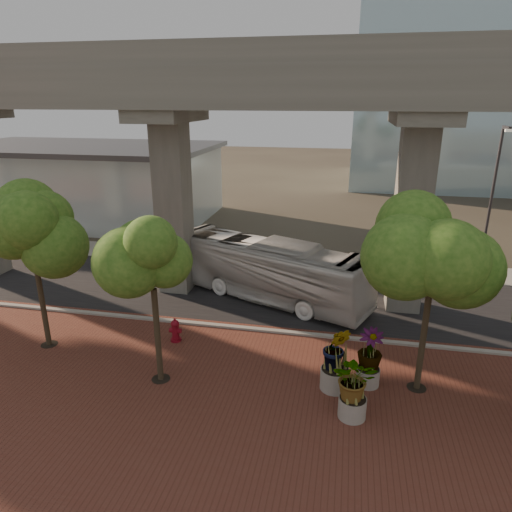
# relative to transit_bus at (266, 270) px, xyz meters

# --- Properties ---
(ground) EXTENTS (160.00, 160.00, 0.00)m
(ground) POSITION_rel_transit_bus_xyz_m (0.97, -1.77, -1.57)
(ground) COLOR #342E25
(ground) RESTS_ON ground
(brick_plaza) EXTENTS (70.00, 13.00, 0.06)m
(brick_plaza) POSITION_rel_transit_bus_xyz_m (0.97, -9.77, -1.54)
(brick_plaza) COLOR brown
(brick_plaza) RESTS_ON ground
(asphalt_road) EXTENTS (90.00, 8.00, 0.04)m
(asphalt_road) POSITION_rel_transit_bus_xyz_m (0.97, 0.23, -1.55)
(asphalt_road) COLOR black
(asphalt_road) RESTS_ON ground
(curb_strip) EXTENTS (70.00, 0.25, 0.16)m
(curb_strip) POSITION_rel_transit_bus_xyz_m (0.97, -3.77, -1.49)
(curb_strip) COLOR #9B9991
(curb_strip) RESTS_ON ground
(far_sidewalk) EXTENTS (90.00, 3.00, 0.06)m
(far_sidewalk) POSITION_rel_transit_bus_xyz_m (0.97, 5.73, -1.54)
(far_sidewalk) COLOR #9B9991
(far_sidewalk) RESTS_ON ground
(transit_viaduct) EXTENTS (72.00, 5.60, 12.40)m
(transit_viaduct) POSITION_rel_transit_bus_xyz_m (0.97, 0.23, 5.71)
(transit_viaduct) COLOR gray
(transit_viaduct) RESTS_ON ground
(station_pavilion) EXTENTS (23.00, 13.00, 6.30)m
(station_pavilion) POSITION_rel_transit_bus_xyz_m (-19.03, 14.23, 1.64)
(station_pavilion) COLOR silver
(station_pavilion) RESTS_ON ground
(transit_bus) EXTENTS (11.44, 6.86, 3.15)m
(transit_bus) POSITION_rel_transit_bus_xyz_m (0.00, 0.00, 0.00)
(transit_bus) COLOR silver
(transit_bus) RESTS_ON ground
(fire_hydrant) EXTENTS (0.53, 0.47, 1.05)m
(fire_hydrant) POSITION_rel_transit_bus_xyz_m (-3.02, -5.41, -1.01)
(fire_hydrant) COLOR maroon
(fire_hydrant) RESTS_ON ground
(planter_front) EXTENTS (2.05, 2.05, 2.26)m
(planter_front) POSITION_rel_transit_bus_xyz_m (4.53, -9.00, -0.14)
(planter_front) COLOR #AAA499
(planter_front) RESTS_ON ground
(planter_right) EXTENTS (2.10, 2.10, 2.24)m
(planter_right) POSITION_rel_transit_bus_xyz_m (5.09, -7.04, -0.16)
(planter_right) COLOR #A29F92
(planter_right) RESTS_ON ground
(planter_left) EXTENTS (2.29, 2.29, 2.52)m
(planter_left) POSITION_rel_transit_bus_xyz_m (3.89, -7.53, 0.02)
(planter_left) COLOR #A9A398
(planter_left) RESTS_ON ground
(street_tree_far_west) EXTENTS (3.98, 3.98, 6.58)m
(street_tree_far_west) POSITION_rel_transit_bus_xyz_m (-8.25, -6.81, 3.23)
(street_tree_far_west) COLOR #453A27
(street_tree_far_west) RESTS_ON ground
(street_tree_near_west) EXTENTS (3.73, 3.73, 6.50)m
(street_tree_near_west) POSITION_rel_transit_bus_xyz_m (-2.54, -8.25, 3.26)
(street_tree_near_west) COLOR #453A27
(street_tree_near_west) RESTS_ON ground
(street_tree_near_east) EXTENTS (4.22, 4.22, 6.98)m
(street_tree_near_east) POSITION_rel_transit_bus_xyz_m (6.86, -6.89, 3.52)
(street_tree_near_east) COLOR #453A27
(street_tree_near_east) RESTS_ON ground
(streetlamp_west) EXTENTS (0.46, 1.34, 9.24)m
(streetlamp_west) POSITION_rel_transit_bus_xyz_m (-7.89, 4.97, 3.82)
(streetlamp_west) COLOR #2B2C30
(streetlamp_west) RESTS_ON ground
(streetlamp_east) EXTENTS (0.43, 1.26, 8.71)m
(streetlamp_east) POSITION_rel_transit_bus_xyz_m (11.70, 4.72, 3.51)
(streetlamp_east) COLOR #333237
(streetlamp_east) RESTS_ON ground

